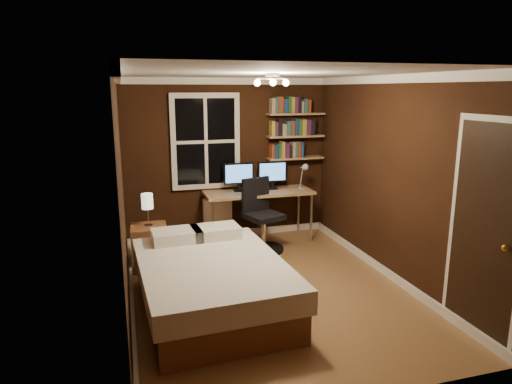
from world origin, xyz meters
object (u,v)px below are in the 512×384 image
object	(u,v)px
bedside_lamp	(148,210)
office_chair	(262,223)
monitor_left	(239,177)
bed	(211,283)
radiator	(218,219)
desk	(259,195)
nightstand	(150,247)
monitor_right	(272,175)
desk_lamp	(303,176)

from	to	relation	value
bedside_lamp	office_chair	bearing A→B (deg)	8.36
monitor_left	office_chair	size ratio (longest dim) A/B	0.44
bed	radiator	distance (m)	2.35
desk	bed	bearing A→B (deg)	-118.88
office_chair	bedside_lamp	bearing A→B (deg)	169.80
bed	monitor_left	xyz separation A→B (m)	(0.85, 2.16, 0.72)
nightstand	desk	size ratio (longest dim) A/B	0.35
bed	radiator	xyz separation A→B (m)	(0.53, 2.29, 0.03)
desk	bedside_lamp	bearing A→B (deg)	-158.37
desk	monitor_right	distance (m)	0.38
bed	desk_lamp	bearing A→B (deg)	44.29
nightstand	bedside_lamp	size ratio (longest dim) A/B	1.32
bedside_lamp	office_chair	world-z (taller)	office_chair
radiator	office_chair	bearing A→B (deg)	-51.15
desk	monitor_left	size ratio (longest dim) A/B	3.57
bedside_lamp	office_chair	distance (m)	1.69
nightstand	desk_lamp	distance (m)	2.59
monitor_left	nightstand	bearing A→B (deg)	-151.72
bedside_lamp	monitor_left	distance (m)	1.62
monitor_right	desk	bearing A→B (deg)	-161.33
monitor_left	desk_lamp	xyz separation A→B (m)	(1.00, -0.16, 0.00)
nightstand	bed	bearing A→B (deg)	-65.81
desk	office_chair	bearing A→B (deg)	-100.82
bed	monitor_left	bearing A→B (deg)	65.64
bedside_lamp	monitor_right	size ratio (longest dim) A/B	0.93
bedside_lamp	monitor_left	world-z (taller)	monitor_left
radiator	nightstand	bearing A→B (deg)	-140.87
radiator	desk	distance (m)	0.76
bed	desk_lamp	size ratio (longest dim) A/B	4.81
monitor_right	desk_lamp	xyz separation A→B (m)	(0.46, -0.16, 0.00)
bedside_lamp	monitor_right	xyz separation A→B (m)	(1.96, 0.76, 0.22)
bedside_lamp	desk	distance (m)	1.84
monitor_left	desk_lamp	size ratio (longest dim) A/B	1.06
nightstand	office_chair	world-z (taller)	office_chair
radiator	monitor_right	world-z (taller)	monitor_right
nightstand	radiator	world-z (taller)	radiator
monitor_left	desk_lamp	world-z (taller)	same
monitor_right	nightstand	bearing A→B (deg)	-158.74
bedside_lamp	office_chair	size ratio (longest dim) A/B	0.41
radiator	bed	bearing A→B (deg)	-103.08
nightstand	radiator	bearing A→B (deg)	41.15
desk	desk_lamp	xyz separation A→B (m)	(0.70, -0.08, 0.28)
radiator	desk	size ratio (longest dim) A/B	0.39
desk	monitor_left	world-z (taller)	monitor_left
radiator	office_chair	xyz separation A→B (m)	(0.53, -0.66, 0.08)
nightstand	desk_lamp	size ratio (longest dim) A/B	1.31
radiator	bedside_lamp	bearing A→B (deg)	-140.87
monitor_left	radiator	bearing A→B (deg)	157.31
monitor_left	desk_lamp	bearing A→B (deg)	-9.34
nightstand	desk	distance (m)	1.90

